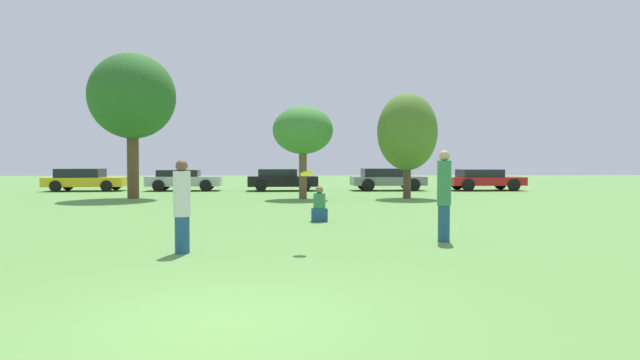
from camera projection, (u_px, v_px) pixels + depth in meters
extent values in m
plane|color=#5B8E42|center=(222.00, 320.00, 5.78)|extent=(120.00, 120.00, 0.00)
cylinder|color=navy|center=(182.00, 235.00, 10.01)|extent=(0.27, 0.27, 0.68)
cylinder|color=silver|center=(182.00, 194.00, 9.98)|extent=(0.32, 0.32, 0.84)
sphere|color=brown|center=(182.00, 166.00, 9.97)|extent=(0.22, 0.22, 0.22)
cylinder|color=navy|center=(444.00, 223.00, 11.46)|extent=(0.25, 0.25, 0.77)
cylinder|color=#337F4C|center=(444.00, 183.00, 11.43)|extent=(0.29, 0.29, 0.94)
sphere|color=tan|center=(444.00, 156.00, 11.41)|extent=(0.23, 0.23, 0.23)
cylinder|color=yellow|center=(307.00, 174.00, 10.29)|extent=(0.26, 0.25, 0.14)
cube|color=navy|center=(319.00, 215.00, 15.33)|extent=(0.45, 0.38, 0.37)
cylinder|color=#337F4C|center=(319.00, 201.00, 15.32)|extent=(0.34, 0.34, 0.42)
sphere|color=#8C6647|center=(319.00, 190.00, 15.30)|extent=(0.22, 0.22, 0.22)
cylinder|color=brown|center=(133.00, 159.00, 24.93)|extent=(0.52, 0.52, 3.62)
ellipsoid|color=#286023|center=(132.00, 96.00, 24.83)|extent=(3.92, 3.92, 3.90)
cylinder|color=brown|center=(303.00, 173.00, 24.68)|extent=(0.36, 0.36, 2.38)
ellipsoid|color=#3D7F33|center=(303.00, 130.00, 24.61)|extent=(2.74, 2.74, 2.19)
cylinder|color=brown|center=(407.00, 173.00, 24.99)|extent=(0.36, 0.36, 2.31)
ellipsoid|color=#4C7528|center=(407.00, 132.00, 24.93)|extent=(2.77, 2.77, 3.56)
cube|color=gold|center=(87.00, 182.00, 31.17)|extent=(4.53, 2.11, 0.52)
cube|color=black|center=(81.00, 173.00, 31.13)|extent=(2.52, 1.78, 0.50)
cylinder|color=black|center=(116.00, 185.00, 32.25)|extent=(0.64, 0.20, 0.64)
cylinder|color=black|center=(106.00, 186.00, 30.37)|extent=(0.64, 0.20, 0.64)
cylinder|color=black|center=(68.00, 185.00, 32.00)|extent=(0.64, 0.20, 0.64)
cylinder|color=black|center=(55.00, 186.00, 30.11)|extent=(0.64, 0.20, 0.64)
cube|color=#B2B2B7|center=(184.00, 181.00, 31.39)|extent=(4.30, 1.92, 0.55)
cube|color=black|center=(179.00, 173.00, 31.35)|extent=(2.39, 1.62, 0.37)
cylinder|color=black|center=(209.00, 184.00, 32.37)|extent=(0.68, 0.20, 0.67)
cylinder|color=black|center=(206.00, 186.00, 30.67)|extent=(0.68, 0.20, 0.67)
cylinder|color=black|center=(164.00, 184.00, 32.14)|extent=(0.68, 0.20, 0.67)
cylinder|color=black|center=(158.00, 186.00, 30.43)|extent=(0.68, 0.20, 0.67)
cube|color=black|center=(283.00, 181.00, 31.35)|extent=(4.07, 1.96, 0.58)
cube|color=black|center=(278.00, 173.00, 31.30)|extent=(2.27, 1.66, 0.41)
cylinder|color=black|center=(303.00, 185.00, 32.35)|extent=(0.64, 0.23, 0.63)
cylinder|color=black|center=(305.00, 186.00, 30.59)|extent=(0.64, 0.23, 0.63)
cylinder|color=black|center=(262.00, 185.00, 32.12)|extent=(0.64, 0.23, 0.63)
cylinder|color=black|center=(261.00, 186.00, 30.37)|extent=(0.64, 0.23, 0.63)
cube|color=slate|center=(388.00, 181.00, 31.71)|extent=(4.35, 1.95, 0.51)
cube|color=black|center=(383.00, 173.00, 31.67)|extent=(2.42, 1.65, 0.47)
cylinder|color=black|center=(406.00, 184.00, 32.71)|extent=(0.72, 0.21, 0.72)
cylinder|color=black|center=(414.00, 185.00, 30.98)|extent=(0.72, 0.21, 0.72)
cylinder|color=black|center=(363.00, 184.00, 32.47)|extent=(0.72, 0.21, 0.72)
cylinder|color=black|center=(368.00, 185.00, 30.73)|extent=(0.72, 0.21, 0.72)
cube|color=red|center=(485.00, 181.00, 31.80)|extent=(4.44, 2.07, 0.48)
cube|color=black|center=(480.00, 173.00, 31.75)|extent=(2.47, 1.75, 0.45)
cylinder|color=black|center=(500.00, 184.00, 32.85)|extent=(0.72, 0.23, 0.71)
cylinder|color=black|center=(514.00, 185.00, 31.00)|extent=(0.72, 0.23, 0.71)
cylinder|color=black|center=(457.00, 184.00, 32.60)|extent=(0.72, 0.23, 0.71)
cylinder|color=black|center=(468.00, 185.00, 30.76)|extent=(0.72, 0.23, 0.71)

